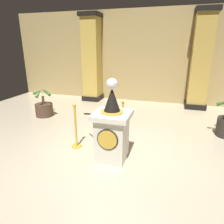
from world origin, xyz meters
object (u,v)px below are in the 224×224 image
(stanchion_near, at_px, (123,125))
(potted_palm_left, at_px, (44,108))
(stanchion_far, at_px, (76,132))
(pedestal_clock, at_px, (112,130))

(stanchion_near, distance_m, potted_palm_left, 3.14)
(stanchion_near, xyz_separation_m, stanchion_far, (-0.93, -0.77, 0.02))
(pedestal_clock, xyz_separation_m, stanchion_near, (-0.03, 1.04, -0.30))
(stanchion_near, xyz_separation_m, potted_palm_left, (-3.00, 0.94, -0.08))
(pedestal_clock, distance_m, potted_palm_left, 3.63)
(pedestal_clock, height_order, stanchion_far, pedestal_clock)
(stanchion_near, relative_size, stanchion_far, 0.95)
(stanchion_far, bearing_deg, potted_palm_left, 140.26)
(stanchion_near, height_order, stanchion_far, stanchion_far)
(stanchion_near, bearing_deg, pedestal_clock, -88.49)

